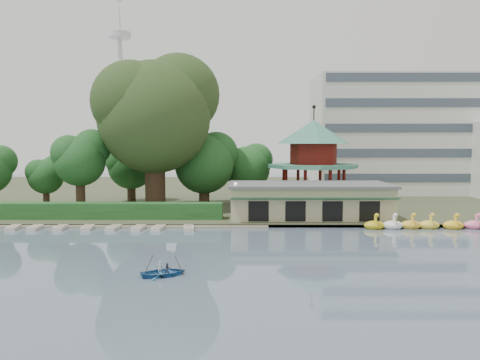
{
  "coord_description": "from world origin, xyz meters",
  "views": [
    {
      "loc": [
        2.21,
        -32.07,
        8.9
      ],
      "look_at": [
        2.0,
        18.0,
        5.0
      ],
      "focal_mm": 35.0,
      "sensor_mm": 36.0,
      "label": 1
    }
  ],
  "objects_px": {
    "boathouse": "(309,200)",
    "rowboat_with_passengers": "(164,269)",
    "big_tree": "(156,109)",
    "dock": "(109,226)",
    "pavilion": "(313,154)"
  },
  "relations": [
    {
      "from": "rowboat_with_passengers",
      "to": "big_tree",
      "type": "bearing_deg",
      "value": 101.04
    },
    {
      "from": "dock",
      "to": "pavilion",
      "type": "bearing_deg",
      "value": 31.66
    },
    {
      "from": "dock",
      "to": "rowboat_with_passengers",
      "type": "xyz_separation_m",
      "value": [
        8.92,
        -18.33,
        0.33
      ]
    },
    {
      "from": "dock",
      "to": "pavilion",
      "type": "height_order",
      "value": "pavilion"
    },
    {
      "from": "pavilion",
      "to": "rowboat_with_passengers",
      "type": "xyz_separation_m",
      "value": [
        -15.08,
        -33.13,
        -7.04
      ]
    },
    {
      "from": "pavilion",
      "to": "rowboat_with_passengers",
      "type": "relative_size",
      "value": 2.64
    },
    {
      "from": "boathouse",
      "to": "pavilion",
      "type": "height_order",
      "value": "pavilion"
    },
    {
      "from": "dock",
      "to": "pavilion",
      "type": "xyz_separation_m",
      "value": [
        24.0,
        14.8,
        7.36
      ]
    },
    {
      "from": "boathouse",
      "to": "rowboat_with_passengers",
      "type": "relative_size",
      "value": 3.63
    },
    {
      "from": "boathouse",
      "to": "rowboat_with_passengers",
      "type": "bearing_deg",
      "value": -119.52
    },
    {
      "from": "dock",
      "to": "pavilion",
      "type": "relative_size",
      "value": 2.52
    },
    {
      "from": "dock",
      "to": "boathouse",
      "type": "distance_m",
      "value": 22.62
    },
    {
      "from": "rowboat_with_passengers",
      "to": "pavilion",
      "type": "bearing_deg",
      "value": 65.53
    },
    {
      "from": "big_tree",
      "to": "rowboat_with_passengers",
      "type": "height_order",
      "value": "big_tree"
    },
    {
      "from": "boathouse",
      "to": "rowboat_with_passengers",
      "type": "distance_m",
      "value": 26.61
    }
  ]
}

